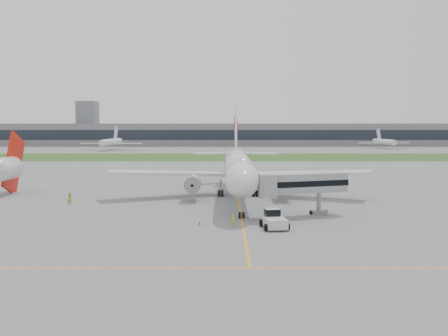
{
  "coord_description": "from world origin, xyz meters",
  "views": [
    {
      "loc": [
        -2.26,
        -85.5,
        13.38
      ],
      "look_at": [
        -2.58,
        2.0,
        5.73
      ],
      "focal_mm": 40.0,
      "sensor_mm": 36.0,
      "label": 1
    }
  ],
  "objects_px": {
    "jet_bridge": "(299,184)",
    "ground_crew_near": "(233,221)",
    "pushback_tug": "(274,220)",
    "neighbor_aircraft": "(3,169)",
    "airliner": "(238,167)"
  },
  "relations": [
    {
      "from": "jet_bridge",
      "to": "ground_crew_near",
      "type": "relative_size",
      "value": 7.75
    },
    {
      "from": "jet_bridge",
      "to": "airliner",
      "type": "bearing_deg",
      "value": 96.23
    },
    {
      "from": "jet_bridge",
      "to": "ground_crew_near",
      "type": "distance_m",
      "value": 13.16
    },
    {
      "from": "jet_bridge",
      "to": "ground_crew_near",
      "type": "height_order",
      "value": "jet_bridge"
    },
    {
      "from": "pushback_tug",
      "to": "jet_bridge",
      "type": "xyz_separation_m",
      "value": [
        4.36,
        8.13,
        3.69
      ]
    },
    {
      "from": "pushback_tug",
      "to": "neighbor_aircraft",
      "type": "xyz_separation_m",
      "value": [
        -48.17,
        29.23,
        4.0
      ]
    },
    {
      "from": "pushback_tug",
      "to": "neighbor_aircraft",
      "type": "bearing_deg",
      "value": 141.2
    },
    {
      "from": "airliner",
      "to": "ground_crew_near",
      "type": "relative_size",
      "value": 30.9
    },
    {
      "from": "airliner",
      "to": "pushback_tug",
      "type": "xyz_separation_m",
      "value": [
        3.96,
        -26.56,
        -4.57
      ]
    },
    {
      "from": "pushback_tug",
      "to": "ground_crew_near",
      "type": "relative_size",
      "value": 2.82
    },
    {
      "from": "pushback_tug",
      "to": "jet_bridge",
      "type": "bearing_deg",
      "value": 54.25
    },
    {
      "from": "pushback_tug",
      "to": "neighbor_aircraft",
      "type": "relative_size",
      "value": 0.31
    },
    {
      "from": "jet_bridge",
      "to": "ground_crew_near",
      "type": "bearing_deg",
      "value": -158.34
    },
    {
      "from": "jet_bridge",
      "to": "ground_crew_near",
      "type": "xyz_separation_m",
      "value": [
        -9.67,
        -8.03,
        -3.9
      ]
    },
    {
      "from": "pushback_tug",
      "to": "ground_crew_near",
      "type": "xyz_separation_m",
      "value": [
        -5.31,
        0.1,
        -0.22
      ]
    }
  ]
}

